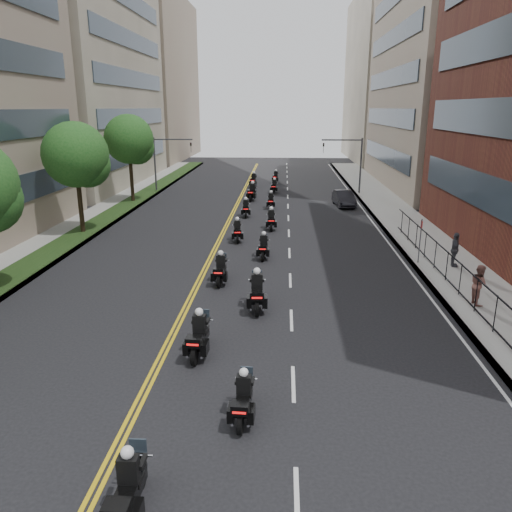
{
  "coord_description": "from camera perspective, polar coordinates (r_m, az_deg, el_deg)",
  "views": [
    {
      "loc": [
        2.79,
        -9.21,
        8.51
      ],
      "look_at": [
        1.47,
        14.52,
        1.41
      ],
      "focal_mm": 35.0,
      "sensor_mm": 36.0,
      "label": 1
    }
  ],
  "objects": [
    {
      "name": "motorcycle_0",
      "position": [
        12.05,
        -14.4,
        -24.62
      ],
      "size": [
        0.52,
        2.28,
        1.69
      ],
      "rotation": [
        0.0,
        0.0,
        0.0
      ],
      "color": "black",
      "rests_on": "ground"
    },
    {
      "name": "motorcycle_6",
      "position": [
        32.96,
        -2.15,
        2.79
      ],
      "size": [
        0.62,
        2.18,
        1.61
      ],
      "rotation": [
        0.0,
        0.0,
        0.11
      ],
      "color": "black",
      "rests_on": "ground"
    },
    {
      "name": "motorcycle_4",
      "position": [
        25.09,
        -4.06,
        -1.66
      ],
      "size": [
        0.52,
        2.26,
        1.67
      ],
      "rotation": [
        0.0,
        0.0,
        -0.01
      ],
      "color": "black",
      "rests_on": "ground"
    },
    {
      "name": "grass_strip",
      "position": [
        37.89,
        -18.59,
        3.03
      ],
      "size": [
        2.0,
        90.0,
        0.04
      ],
      "primitive_type": "cube",
      "color": "#173212",
      "rests_on": "sidewalk_left"
    },
    {
      "name": "building_left_mid",
      "position": [
        62.92,
        -21.88,
        23.29
      ],
      "size": [
        16.11,
        28.0,
        34.0
      ],
      "color": "gray",
      "rests_on": "ground"
    },
    {
      "name": "traffic_signal_right",
      "position": [
        51.88,
        10.86,
        11.02
      ],
      "size": [
        4.09,
        0.2,
        5.6
      ],
      "color": "#3F3F44",
      "rests_on": "ground"
    },
    {
      "name": "motorcycle_5",
      "position": [
        29.18,
        0.87,
        0.95
      ],
      "size": [
        0.5,
        2.16,
        1.59
      ],
      "rotation": [
        0.0,
        0.0,
        -0.03
      ],
      "color": "black",
      "rests_on": "ground"
    },
    {
      "name": "motorcycle_13",
      "position": [
        59.32,
        2.26,
        8.96
      ],
      "size": [
        0.62,
        2.08,
        1.54
      ],
      "rotation": [
        0.0,
        0.0,
        -0.13
      ],
      "color": "black",
      "rests_on": "ground"
    },
    {
      "name": "pedestrian_c",
      "position": [
        29.15,
        21.79,
        0.67
      ],
      "size": [
        0.63,
        1.17,
        1.89
      ],
      "primitive_type": "imported",
      "rotation": [
        0.0,
        0.0,
        1.41
      ],
      "color": "#3D3D44",
      "rests_on": "sidewalk_right"
    },
    {
      "name": "motorcycle_7",
      "position": [
        36.18,
        1.74,
        4.08
      ],
      "size": [
        0.53,
        2.25,
        1.66
      ],
      "rotation": [
        0.0,
        0.0,
        0.04
      ],
      "color": "black",
      "rests_on": "ground"
    },
    {
      "name": "building_right_tan",
      "position": [
        60.54,
        22.84,
        21.58
      ],
      "size": [
        15.11,
        28.0,
        30.0
      ],
      "color": "gray",
      "rests_on": "ground"
    },
    {
      "name": "motorcycle_9",
      "position": [
        43.82,
        1.71,
        6.25
      ],
      "size": [
        0.49,
        2.13,
        1.58
      ],
      "rotation": [
        0.0,
        0.0,
        0.01
      ],
      "color": "black",
      "rests_on": "ground"
    },
    {
      "name": "pedestrian_b",
      "position": [
        23.98,
        24.16,
        -3.01
      ],
      "size": [
        0.72,
        0.91,
        1.81
      ],
      "primitive_type": "imported",
      "rotation": [
        0.0,
        0.0,
        1.61
      ],
      "color": "brown",
      "rests_on": "sidewalk_right"
    },
    {
      "name": "motorcycle_11",
      "position": [
        51.97,
        2.1,
        7.89
      ],
      "size": [
        0.54,
        2.14,
        1.58
      ],
      "rotation": [
        0.0,
        0.0,
        -0.07
      ],
      "color": "black",
      "rests_on": "ground"
    },
    {
      "name": "sidewalk_right",
      "position": [
        36.42,
        17.77,
        2.43
      ],
      "size": [
        4.0,
        90.0,
        0.15
      ],
      "primitive_type": "cube",
      "color": "gray",
      "rests_on": "ground"
    },
    {
      "name": "traffic_signal_left",
      "position": [
        52.9,
        -10.49,
        11.14
      ],
      "size": [
        4.09,
        0.2,
        5.6
      ],
      "color": "#3F3F44",
      "rests_on": "ground"
    },
    {
      "name": "street_trees",
      "position": [
        31.26,
        -23.42,
        9.07
      ],
      "size": [
        4.4,
        38.4,
        7.98
      ],
      "color": "#2F2215",
      "rests_on": "ground"
    },
    {
      "name": "ground",
      "position": [
        12.85,
        -11.28,
        -25.24
      ],
      "size": [
        160.0,
        160.0,
        0.0
      ],
      "primitive_type": "plane",
      "color": "black",
      "rests_on": "ground"
    },
    {
      "name": "motorcycle_10",
      "position": [
        47.65,
        -0.42,
        7.23
      ],
      "size": [
        0.75,
        2.51,
        1.86
      ],
      "rotation": [
        0.0,
        0.0,
        -0.13
      ],
      "color": "black",
      "rests_on": "ground"
    },
    {
      "name": "motorcycle_2",
      "position": [
        18.04,
        -6.53,
        -9.19
      ],
      "size": [
        0.59,
        2.36,
        1.74
      ],
      "rotation": [
        0.0,
        0.0,
        -0.06
      ],
      "color": "black",
      "rests_on": "ground"
    },
    {
      "name": "parked_sedan",
      "position": [
        45.59,
        10.01,
        6.5
      ],
      "size": [
        1.87,
        4.31,
        1.38
      ],
      "primitive_type": "imported",
      "rotation": [
        0.0,
        0.0,
        0.1
      ],
      "color": "black",
      "rests_on": "ground"
    },
    {
      "name": "motorcycle_12",
      "position": [
        55.75,
        -0.28,
        8.57
      ],
      "size": [
        0.63,
        2.38,
        1.75
      ],
      "rotation": [
        0.0,
        0.0,
        -0.08
      ],
      "color": "black",
      "rests_on": "ground"
    },
    {
      "name": "motorcycle_3",
      "position": [
        21.78,
        0.11,
        -4.29
      ],
      "size": [
        0.62,
        2.53,
        1.87
      ],
      "rotation": [
        0.0,
        0.0,
        0.06
      ],
      "color": "black",
      "rests_on": "ground"
    },
    {
      "name": "motorcycle_1",
      "position": [
        14.61,
        -1.46,
        -16.14
      ],
      "size": [
        0.51,
        2.09,
        1.55
      ],
      "rotation": [
        0.0,
        0.0,
        -0.05
      ],
      "color": "black",
      "rests_on": "ground"
    },
    {
      "name": "sidewalk_left",
      "position": [
        38.22,
        -19.69,
        2.89
      ],
      "size": [
        4.0,
        90.0,
        0.15
      ],
      "primitive_type": "cube",
      "color": "gray",
      "rests_on": "ground"
    },
    {
      "name": "building_left_far",
      "position": [
        90.78,
        -13.4,
        19.04
      ],
      "size": [
        16.0,
        28.0,
        26.0
      ],
      "primitive_type": "cube",
      "color": "gray",
      "rests_on": "ground"
    },
    {
      "name": "motorcycle_8",
      "position": [
        40.5,
        -1.17,
        5.4
      ],
      "size": [
        0.56,
        2.15,
        1.59
      ],
      "rotation": [
        0.0,
        0.0,
        0.07
      ],
      "color": "black",
      "rests_on": "ground"
    },
    {
      "name": "building_right_far",
      "position": [
        89.31,
        16.18,
        18.89
      ],
      "size": [
        15.0,
        28.0,
        26.0
      ],
      "primitive_type": "cube",
      "color": "gray",
      "rests_on": "ground"
    },
    {
      "name": "iron_fence",
      "position": [
        23.99,
        23.06,
        -3.25
      ],
      "size": [
        0.05,
        28.0,
        1.5
      ],
      "color": "black",
      "rests_on": "sidewalk_right"
    }
  ]
}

